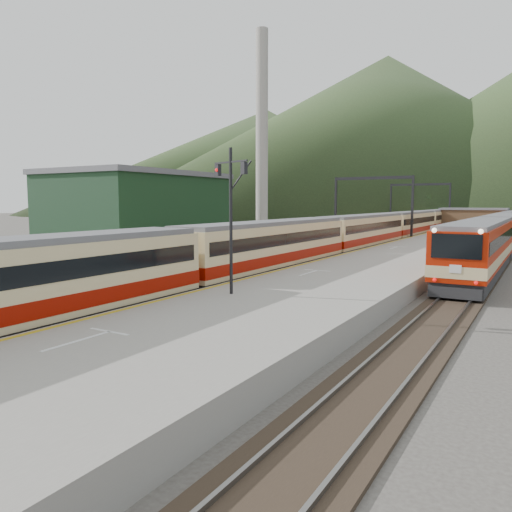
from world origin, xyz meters
The scene contains 16 objects.
track_main centered at (0.00, 40.00, 0.07)m, with size 2.60×200.00×0.23m.
track_far centered at (-5.00, 40.00, 0.07)m, with size 2.60×200.00×0.23m.
track_second centered at (11.50, 40.00, 0.07)m, with size 2.60×200.00×0.23m.
platform centered at (5.60, 38.00, 0.50)m, with size 8.00×100.00×1.00m, color gray.
gantry_near centered at (-2.85, 55.00, 5.59)m, with size 9.55×0.25×8.00m.
gantry_far centered at (-2.85, 80.00, 5.59)m, with size 9.55×0.25×8.00m.
warehouse centered at (-28.00, 42.00, 4.32)m, with size 14.50×20.50×8.60m.
smokestack centered at (-22.00, 62.00, 15.00)m, with size 1.80×1.80×30.00m, color #9E998E.
station_shed centered at (5.60, 78.00, 2.57)m, with size 9.40×4.40×3.10m.
hill_a centered at (-40.00, 190.00, 30.00)m, with size 180.00×180.00×60.00m, color #2E3E22.
hill_d centered at (-120.00, 240.00, 27.50)m, with size 200.00×200.00×55.00m, color #2E3E22.
main_train centered at (0.00, 43.22, 1.87)m, with size 2.69×92.58×3.29m.
second_train centered at (11.50, 51.14, 1.95)m, with size 2.82×57.96×3.45m.
signal_mast centered at (3.55, 14.44, 4.84)m, with size 2.10×0.84×6.24m.
short_signal_b centered at (-2.23, 32.02, 1.46)m, with size 0.24×0.18×2.27m.
short_signal_c centered at (-7.59, 14.34, 1.46)m, with size 0.26×0.23×2.27m.
Camera 1 is at (15.23, -3.43, 4.95)m, focal length 35.00 mm.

